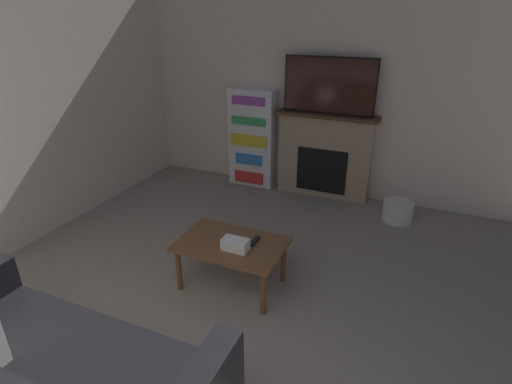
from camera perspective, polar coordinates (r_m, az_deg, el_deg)
The scene contains 9 objects.
wall_back at distance 5.24m, azimuth 7.94°, elevation 14.41°, with size 5.48×0.06×2.70m.
wall_side at distance 4.57m, azimuth -31.15°, elevation 9.74°, with size 0.06×5.71×2.70m.
fireplace at distance 5.24m, azimuth 9.76°, elevation 5.24°, with size 1.28×0.28×1.09m.
tv at distance 5.01m, azimuth 10.42°, elevation 14.69°, with size 1.12×0.03×0.68m.
coffee_table at distance 3.47m, azimuth -3.53°, elevation -8.08°, with size 0.91×0.59×0.44m.
tissue_box at distance 3.32m, azimuth -2.96°, elevation -7.50°, with size 0.22×0.12×0.10m.
remote_control at distance 3.44m, azimuth -0.17°, elevation -7.01°, with size 0.04×0.15×0.02m.
bookshelf at distance 5.49m, azimuth -0.47°, elevation 7.71°, with size 0.62×0.29×1.33m.
storage_basket at distance 4.94m, azimuth 19.59°, elevation -2.60°, with size 0.34×0.34×0.23m.
Camera 1 is at (1.39, -0.23, 2.24)m, focal length 28.00 mm.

